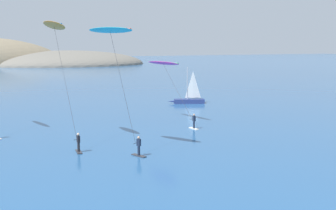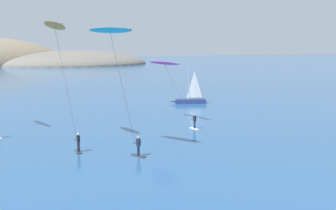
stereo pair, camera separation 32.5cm
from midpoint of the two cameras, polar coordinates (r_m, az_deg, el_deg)
The scene contains 5 objects.
headland_island at distance 200.74m, azimuth -20.11°, elevation 5.08°, with size 115.11×54.51×25.14m.
sailboat_near at distance 67.02m, azimuth 2.96°, elevation 0.76°, with size 5.84×3.15×5.70m.
kitesurfer_magenta at distance 50.38m, azimuth -0.03°, elevation 5.05°, with size 2.55×9.61×7.40m.
kitesurfer_cyan at distance 36.40m, azimuth -7.28°, elevation 8.61°, with size 3.73×5.79×10.85m.
kitesurfer_orange at distance 41.32m, azimuth -14.69°, elevation 9.23°, with size 2.21×8.38×11.59m.
Camera 2 is at (-17.93, -12.18, 9.36)m, focal length 45.00 mm.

